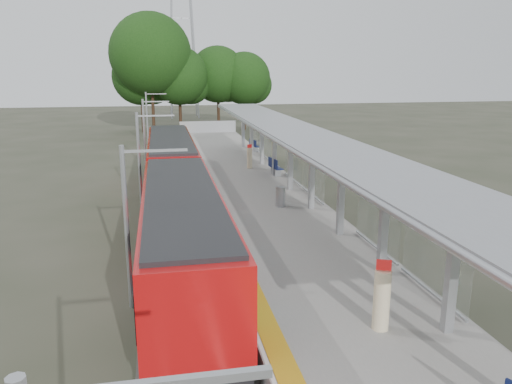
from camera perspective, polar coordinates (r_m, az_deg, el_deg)
The scene contains 13 objects.
trackbed at distance 29.61m, azimuth -9.38°, elevation -1.03°, with size 3.00×70.00×0.24m, color #59544C.
platform at distance 29.95m, azimuth -0.78°, elevation 0.08°, with size 6.00×50.00×1.00m, color gray.
tactile_strip at distance 29.50m, azimuth -5.67°, elevation 0.82°, with size 0.60×50.00×0.02m, color gold.
end_fence at distance 54.16m, azimuth -5.51°, elevation 7.44°, with size 6.00×0.10×1.20m, color #9EA0A5.
train at distance 24.38m, azimuth -9.18°, elevation 0.42°, with size 2.74×27.60×3.62m.
canopy at distance 25.94m, azimuth 4.21°, elevation 6.20°, with size 3.27×38.00×3.66m.
tree_cluster at distance 62.19m, azimuth -8.90°, elevation 13.86°, with size 19.38×11.25×14.02m.
catenary_masts at distance 28.05m, azimuth -13.05°, elevation 3.80°, with size 2.08×48.16×5.40m.
bench_mid at distance 32.19m, azimuth 2.14°, elevation 2.98°, with size 0.67×1.61×1.06m.
bench_far at distance 41.53m, azimuth -0.23°, elevation 5.40°, with size 0.71×1.46×0.96m.
info_pillar_near at distance 13.66m, azimuth 14.16°, elevation -11.82°, with size 0.44×0.44×1.93m.
info_pillar_far at distance 34.24m, azimuth -0.74°, elevation 3.92°, with size 0.37×0.37×1.65m.
litter_bin at distance 24.75m, azimuth 2.81°, elevation -0.54°, with size 0.48×0.48×0.99m, color #9EA0A5.
Camera 1 is at (-5.14, -8.62, 7.68)m, focal length 35.00 mm.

